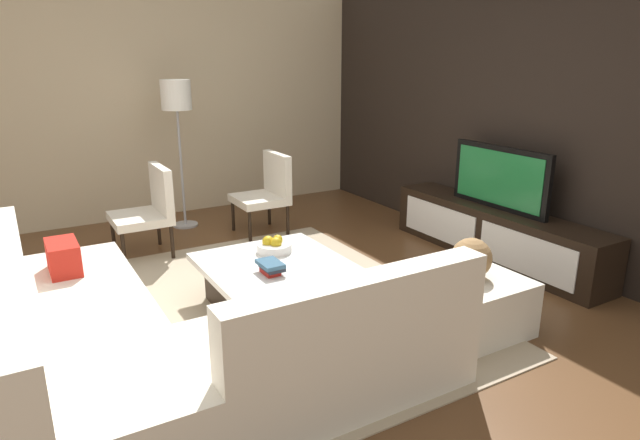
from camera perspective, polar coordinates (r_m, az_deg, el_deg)
name	(u,v)px	position (r m, az deg, el deg)	size (l,w,h in m)	color
ground_plane	(268,314)	(4.23, -5.45, -9.78)	(14.00, 14.00, 0.00)	brown
feature_wall_back	(529,110)	(5.50, 20.96, 10.66)	(6.40, 0.12, 2.80)	black
side_wall_left	(165,98)	(6.89, -15.86, 12.16)	(0.12, 5.20, 2.80)	#C6B28E
area_rug	(262,309)	(4.31, -6.03, -9.19)	(3.25, 2.70, 0.01)	tan
media_console	(494,233)	(5.50, 17.71, -1.33)	(2.35, 0.44, 0.50)	black
television	(500,178)	(5.36, 18.23, 4.20)	(1.10, 0.06, 0.59)	black
sectional_couch	(172,340)	(3.40, -15.21, -12.02)	(2.51, 2.41, 0.82)	silver
coffee_table	(273,283)	(4.26, -4.88, -6.54)	(1.01, 1.04, 0.38)	black
accent_chair_near	(150,206)	(5.53, -17.35, 1.40)	(0.57, 0.53, 0.87)	black
floor_lamp	(177,104)	(6.23, -14.73, 11.62)	(0.32, 0.32, 1.64)	#A5A5AA
ottoman	(467,303)	(4.06, 15.12, -8.38)	(0.70, 0.70, 0.40)	silver
fruit_bowl	(274,246)	(4.37, -4.82, -2.72)	(0.28, 0.28, 0.14)	silver
accent_chair_far	(267,189)	(6.00, -5.52, 3.27)	(0.55, 0.52, 0.87)	black
decorative_ball	(471,258)	(3.93, 15.49, -3.86)	(0.28, 0.28, 0.28)	#997247
book_stack	(271,267)	(3.95, -5.16, -4.89)	(0.22, 0.15, 0.09)	maroon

